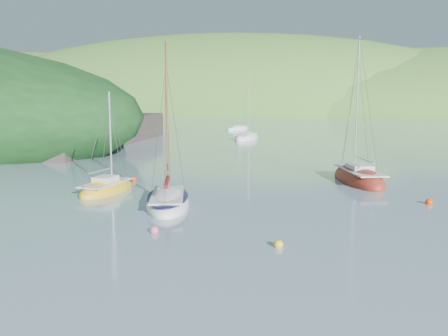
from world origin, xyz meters
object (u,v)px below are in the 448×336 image
(sloop_red, at_px, (358,179))
(distant_sloop_a, at_px, (247,138))
(distant_sloop_c, at_px, (238,129))
(daysailer_white, at_px, (168,202))
(sailboat_yellow, at_px, (107,189))

(sloop_red, distance_m, distant_sloop_a, 35.67)
(sloop_red, bearing_deg, distant_sloop_a, 96.39)
(sloop_red, distance_m, distant_sloop_c, 54.32)
(distant_sloop_c, bearing_deg, daysailer_white, -55.83)
(distant_sloop_c, bearing_deg, sailboat_yellow, -60.75)
(daysailer_white, xyz_separation_m, sloop_red, (10.17, 12.09, -0.01))
(daysailer_white, height_order, distant_sloop_c, daysailer_white)
(sailboat_yellow, bearing_deg, daysailer_white, -22.88)
(daysailer_white, bearing_deg, distant_sloop_a, 77.50)
(sailboat_yellow, bearing_deg, distant_sloop_c, 99.35)
(daysailer_white, relative_size, distant_sloop_a, 1.01)
(daysailer_white, xyz_separation_m, sailboat_yellow, (-5.78, 2.51, -0.06))
(sailboat_yellow, distance_m, distant_sloop_c, 58.56)
(sailboat_yellow, relative_size, distant_sloop_c, 0.91)
(sailboat_yellow, relative_size, distant_sloop_a, 0.72)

